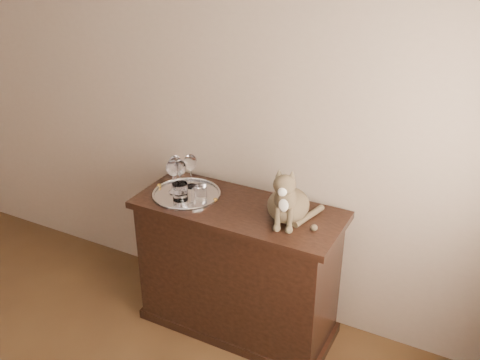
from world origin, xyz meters
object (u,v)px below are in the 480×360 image
object	(u,v)px
wine_glass_c	(173,176)
cat	(289,190)
wine_glass_a	(176,172)
tumbler_c	(200,192)
tray	(187,195)
wine_glass_b	(191,171)
tumbler_b	(180,192)
sideboard	(238,269)
wine_glass_d	(180,176)

from	to	relation	value
wine_glass_c	cat	bearing A→B (deg)	3.01
wine_glass_a	tumbler_c	distance (m)	0.22
tray	tumbler_c	world-z (taller)	tumbler_c
wine_glass_b	tumbler_c	world-z (taller)	wine_glass_b
wine_glass_c	tumbler_c	xyz separation A→B (m)	(0.18, 0.01, -0.06)
wine_glass_a	cat	xyz separation A→B (m)	(0.73, -0.02, 0.06)
tray	tumbler_b	size ratio (longest dim) A/B	3.97
wine_glass_a	cat	world-z (taller)	cat
tumbler_c	sideboard	bearing A→B (deg)	6.14
tumbler_b	tray	bearing A→B (deg)	94.07
sideboard	tumbler_b	size ratio (longest dim) A/B	11.92
tray	wine_glass_d	xyz separation A→B (m)	(-0.05, 0.02, 0.10)
wine_glass_a	wine_glass_c	world-z (taller)	same
wine_glass_c	tumbler_b	world-z (taller)	wine_glass_c
wine_glass_b	cat	xyz separation A→B (m)	(0.66, -0.08, 0.06)
tray	wine_glass_d	size ratio (longest dim) A/B	2.01
wine_glass_d	tumbler_c	size ratio (longest dim) A/B	2.47
tray	tumbler_b	distance (m)	0.09
wine_glass_a	tumbler_b	distance (m)	0.17
wine_glass_b	wine_glass_a	bearing A→B (deg)	-144.41
sideboard	tumbler_c	world-z (taller)	tumbler_c
wine_glass_d	tumbler_b	size ratio (longest dim) A/B	1.98
wine_glass_d	tumbler_c	world-z (taller)	wine_glass_d
tray	wine_glass_d	bearing A→B (deg)	160.02
sideboard	wine_glass_a	world-z (taller)	wine_glass_a
sideboard	tumbler_b	xyz separation A→B (m)	(-0.33, -0.09, 0.48)
cat	sideboard	bearing A→B (deg)	169.41
sideboard	wine_glass_a	bearing A→B (deg)	176.24
tumbler_b	cat	distance (m)	0.65
wine_glass_d	tumbler_c	bearing A→B (deg)	-9.43
wine_glass_b	tumbler_b	bearing A→B (deg)	-78.98
wine_glass_c	tumbler_b	xyz separation A→B (m)	(0.08, -0.06, -0.05)
tray	tumbler_c	bearing A→B (deg)	-3.97
tumbler_b	cat	world-z (taller)	cat
sideboard	wine_glass_c	size ratio (longest dim) A/B	5.79
sideboard	tray	size ratio (longest dim) A/B	3.00
wine_glass_d	cat	world-z (taller)	cat
wine_glass_c	tumbler_c	bearing A→B (deg)	2.68
sideboard	wine_glass_a	size ratio (longest dim) A/B	5.80
tumbler_c	tumbler_b	bearing A→B (deg)	-145.83
tumbler_b	tumbler_c	bearing A→B (deg)	34.17
wine_glass_d	wine_glass_c	bearing A→B (deg)	-128.97
wine_glass_b	cat	world-z (taller)	cat
tray	wine_glass_b	distance (m)	0.15
tumbler_c	tray	bearing A→B (deg)	176.03
wine_glass_b	tumbler_c	distance (m)	0.18
sideboard	tumbler_b	distance (m)	0.59
sideboard	tray	distance (m)	0.54
wine_glass_d	tray	bearing A→B (deg)	-19.98
tumbler_b	wine_glass_a	bearing A→B (deg)	131.61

